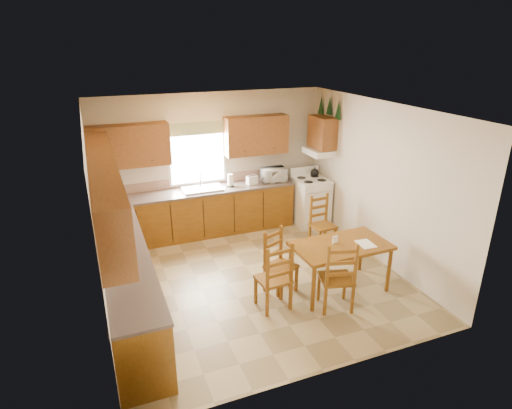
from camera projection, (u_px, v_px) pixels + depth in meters
name	position (u px, v px, depth m)	size (l,w,h in m)	color
floor	(254.00, 278.00, 6.91)	(4.50, 4.50, 0.00)	#958055
ceiling	(254.00, 109.00, 5.93)	(4.50, 4.50, 0.00)	olive
wall_left	(96.00, 222.00, 5.65)	(4.50, 4.50, 0.00)	beige
wall_right	(378.00, 183.00, 7.19)	(4.50, 4.50, 0.00)	beige
wall_back	(212.00, 162.00, 8.37)	(4.50, 4.50, 0.00)	beige
wall_front	(332.00, 271.00, 4.47)	(4.50, 4.50, 0.00)	beige
lower_cab_back	(200.00, 213.00, 8.31)	(3.75, 0.60, 0.88)	brown
lower_cab_left	(128.00, 283.00, 5.95)	(0.60, 3.60, 0.88)	brown
counter_back	(199.00, 191.00, 8.15)	(3.75, 0.63, 0.04)	#50423D
counter_left	(124.00, 254.00, 5.79)	(0.63, 3.60, 0.04)	#50423D
backsplash	(195.00, 181.00, 8.36)	(3.75, 0.01, 0.18)	#8D6B58
upper_cab_back_left	(129.00, 146.00, 7.51)	(1.41, 0.33, 0.75)	brown
upper_cab_back_right	(256.00, 135.00, 8.34)	(1.25, 0.33, 0.75)	brown
upper_cab_left	(105.00, 188.00, 5.39)	(0.33, 3.60, 0.75)	brown
upper_cab_stove	(322.00, 132.00, 8.36)	(0.33, 0.62, 0.62)	brown
range_hood	(319.00, 152.00, 8.49)	(0.44, 0.62, 0.12)	silver
window_frame	(197.00, 154.00, 8.17)	(1.13, 0.02, 1.18)	silver
window_pane	(197.00, 154.00, 8.16)	(1.05, 0.01, 1.10)	white
window_valance	(196.00, 129.00, 7.96)	(1.19, 0.01, 0.24)	#3D5B2F
sink_basin	(202.00, 189.00, 8.16)	(0.75, 0.45, 0.04)	silver
pine_decal_a	(338.00, 110.00, 7.96)	(0.22, 0.22, 0.36)	#123217
pine_decal_b	(330.00, 105.00, 8.22)	(0.22, 0.22, 0.36)	#123217
pine_decal_c	(321.00, 105.00, 8.51)	(0.22, 0.22, 0.36)	#123217
stove	(310.00, 202.00, 8.79)	(0.64, 0.66, 0.95)	silver
coffeemaker	(111.00, 193.00, 7.51)	(0.19, 0.23, 0.33)	silver
paper_towel	(230.00, 180.00, 8.31)	(0.11, 0.11, 0.25)	white
toaster	(252.00, 180.00, 8.46)	(0.20, 0.13, 0.16)	silver
microwave	(274.00, 175.00, 8.61)	(0.45, 0.33, 0.27)	silver
dining_table	(339.00, 267.00, 6.49)	(1.43, 0.82, 0.76)	brown
chair_near_left	(273.00, 275.00, 6.01)	(0.44, 0.41, 1.04)	brown
chair_near_right	(337.00, 274.00, 5.99)	(0.45, 0.43, 1.07)	brown
chair_far_left	(281.00, 263.00, 6.39)	(0.41, 0.39, 0.97)	brown
chair_far_right	(323.00, 223.00, 7.80)	(0.40, 0.38, 0.96)	brown
table_paper	(366.00, 244.00, 6.36)	(0.22, 0.30, 0.00)	white
table_card	(335.00, 239.00, 6.37)	(0.09, 0.02, 0.11)	white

